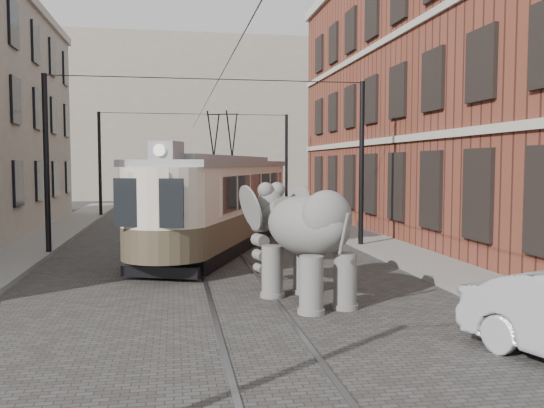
{
  "coord_description": "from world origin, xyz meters",
  "views": [
    {
      "loc": [
        -1.5,
        -13.95,
        3.06
      ],
      "look_at": [
        0.83,
        -0.37,
        2.1
      ],
      "focal_mm": 38.07,
      "sensor_mm": 36.0,
      "label": 1
    }
  ],
  "objects": [
    {
      "name": "ground",
      "position": [
        0.0,
        0.0,
        0.0
      ],
      "size": [
        120.0,
        120.0,
        0.0
      ],
      "primitive_type": "plane",
      "color": "#3E3B39"
    },
    {
      "name": "tram_rails",
      "position": [
        0.0,
        0.0,
        0.01
      ],
      "size": [
        1.54,
        80.0,
        0.02
      ],
      "primitive_type": null,
      "color": "slate",
      "rests_on": "ground"
    },
    {
      "name": "sidewalk_right",
      "position": [
        6.0,
        0.0,
        0.07
      ],
      "size": [
        2.0,
        60.0,
        0.15
      ],
      "primitive_type": "cube",
      "color": "slate",
      "rests_on": "ground"
    },
    {
      "name": "brick_building",
      "position": [
        11.0,
        9.0,
        6.0
      ],
      "size": [
        8.0,
        26.0,
        12.0
      ],
      "primitive_type": "cube",
      "color": "brown",
      "rests_on": "ground"
    },
    {
      "name": "distant_block",
      "position": [
        0.0,
        40.0,
        7.0
      ],
      "size": [
        28.0,
        10.0,
        14.0
      ],
      "primitive_type": "cube",
      "color": "gray",
      "rests_on": "ground"
    },
    {
      "name": "catenary",
      "position": [
        -0.2,
        5.0,
        3.0
      ],
      "size": [
        11.0,
        30.2,
        6.0
      ],
      "primitive_type": null,
      "color": "black",
      "rests_on": "ground"
    },
    {
      "name": "tram",
      "position": [
        0.27,
        6.83,
        2.44
      ],
      "size": [
        6.74,
        12.4,
        4.88
      ],
      "primitive_type": null,
      "rotation": [
        0.0,
        0.0,
        -0.36
      ],
      "color": "beige",
      "rests_on": "ground"
    },
    {
      "name": "elephant",
      "position": [
        1.39,
        -1.7,
        1.32
      ],
      "size": [
        3.63,
        4.85,
        2.64
      ],
      "primitive_type": null,
      "rotation": [
        0.0,
        0.0,
        0.32
      ],
      "color": "#64625D",
      "rests_on": "ground"
    }
  ]
}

